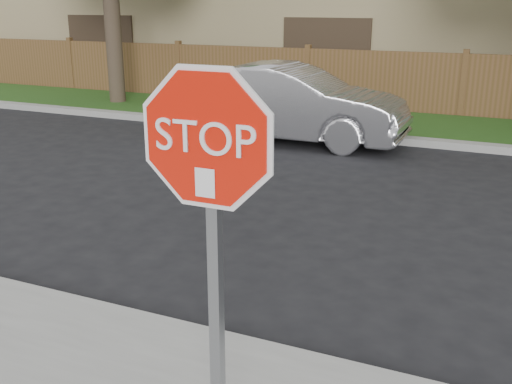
% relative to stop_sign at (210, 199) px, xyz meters
% --- Properties ---
extents(ground, '(90.00, 90.00, 0.00)m').
position_rel_stop_sign_xyz_m(ground, '(0.04, 1.48, -1.83)').
color(ground, black).
rests_on(ground, ground).
extents(far_curb, '(70.00, 0.30, 0.15)m').
position_rel_stop_sign_xyz_m(far_curb, '(0.04, 9.63, -1.75)').
color(far_curb, gray).
rests_on(far_curb, ground).
extents(grass_strip, '(70.00, 3.00, 0.12)m').
position_rel_stop_sign_xyz_m(grass_strip, '(0.04, 11.28, -1.77)').
color(grass_strip, '#1E4714').
rests_on(grass_strip, ground).
extents(fence, '(70.00, 0.12, 1.60)m').
position_rel_stop_sign_xyz_m(fence, '(0.04, 12.88, -1.03)').
color(fence, brown).
rests_on(fence, ground).
extents(stop_sign, '(1.01, 0.13, 2.55)m').
position_rel_stop_sign_xyz_m(stop_sign, '(0.00, 0.00, 0.00)').
color(stop_sign, gray).
rests_on(stop_sign, sidewalk_near).
extents(sedan_left, '(4.80, 1.69, 1.58)m').
position_rel_stop_sign_xyz_m(sedan_left, '(-2.98, 8.95, -1.04)').
color(sedan_left, '#B6B5BA').
rests_on(sedan_left, ground).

